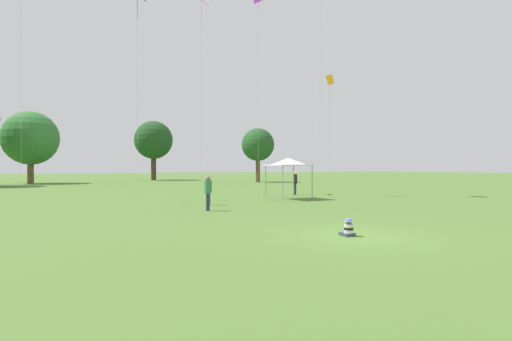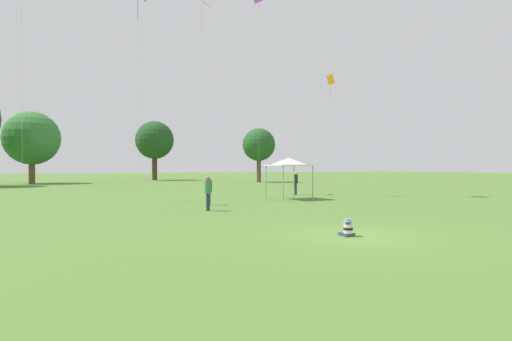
{
  "view_description": "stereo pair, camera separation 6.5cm",
  "coord_description": "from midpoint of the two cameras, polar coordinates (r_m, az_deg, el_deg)",
  "views": [
    {
      "loc": [
        -8.65,
        -10.0,
        2.2
      ],
      "look_at": [
        -0.09,
        7.0,
        2.05
      ],
      "focal_mm": 28.0,
      "sensor_mm": 36.0,
      "label": 1
    },
    {
      "loc": [
        -8.6,
        -10.03,
        2.2
      ],
      "look_at": [
        -0.09,
        7.0,
        2.05
      ],
      "focal_mm": 28.0,
      "sensor_mm": 36.0,
      "label": 2
    }
  ],
  "objects": [
    {
      "name": "kite_2",
      "position": [
        36.08,
        -7.69,
        22.26
      ],
      "size": [
        1.53,
        1.49,
        16.54
      ],
      "rotation": [
        0.0,
        0.0,
        6.21
      ],
      "color": "pink",
      "rests_on": "ground"
    },
    {
      "name": "person_standing_2",
      "position": [
        32.14,
        5.75,
        -1.5
      ],
      "size": [
        0.42,
        0.42,
        1.84
      ],
      "rotation": [
        0.0,
        0.0,
        4.94
      ],
      "color": "#282D42",
      "rests_on": "ground"
    },
    {
      "name": "distant_tree_2",
      "position": [
        59.37,
        0.44,
        3.68
      ],
      "size": [
        4.87,
        4.87,
        8.02
      ],
      "color": "brown",
      "rests_on": "ground"
    },
    {
      "name": "ground_plane",
      "position": [
        13.4,
        14.17,
        -9.01
      ],
      "size": [
        300.0,
        300.0,
        0.0
      ],
      "primitive_type": "plane",
      "color": "#4C702D"
    },
    {
      "name": "distant_tree_1",
      "position": [
        62.06,
        -29.36,
        4.03
      ],
      "size": [
        7.24,
        7.24,
        9.78
      ],
      "color": "brown",
      "rests_on": "ground"
    },
    {
      "name": "person_standing_1",
      "position": [
        20.32,
        -6.79,
        -2.74
      ],
      "size": [
        0.39,
        0.39,
        1.77
      ],
      "rotation": [
        0.0,
        0.0,
        4.86
      ],
      "color": "#282D42",
      "rests_on": "ground"
    },
    {
      "name": "canopy_tent",
      "position": [
        27.57,
        4.79,
        1.2
      ],
      "size": [
        2.61,
        2.61,
        2.85
      ],
      "rotation": [
        0.0,
        0.0,
        0.01
      ],
      "color": "white",
      "rests_on": "ground"
    },
    {
      "name": "seated_toddler",
      "position": [
        13.2,
        13.11,
        -8.09
      ],
      "size": [
        0.39,
        0.48,
        0.57
      ],
      "rotation": [
        0.0,
        0.0,
        -0.07
      ],
      "color": "#383D56",
      "rests_on": "ground"
    },
    {
      "name": "kite_3",
      "position": [
        33.0,
        10.66,
        11.9
      ],
      "size": [
        0.31,
        0.75,
        9.54
      ],
      "rotation": [
        0.0,
        0.0,
        0.82
      ],
      "color": "orange",
      "rests_on": "ground"
    },
    {
      "name": "distant_tree_0",
      "position": [
        70.59,
        -14.26,
        4.2
      ],
      "size": [
        6.48,
        6.48,
        10.12
      ],
      "color": "#473323",
      "rests_on": "ground"
    },
    {
      "name": "person_standing_0",
      "position": [
        23.39,
        -6.61,
        -2.51
      ],
      "size": [
        0.43,
        0.43,
        1.64
      ],
      "rotation": [
        0.0,
        0.0,
        3.86
      ],
      "color": "slate",
      "rests_on": "ground"
    }
  ]
}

